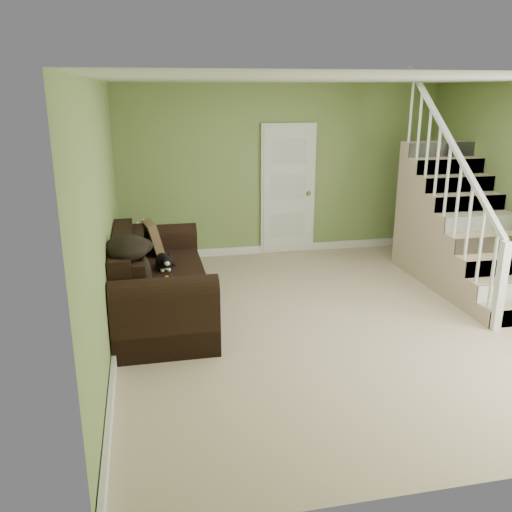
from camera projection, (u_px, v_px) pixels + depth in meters
name	position (u px, v px, depth m)	size (l,w,h in m)	color
floor	(340.00, 319.00, 6.18)	(5.00, 5.50, 0.01)	tan
ceiling	(351.00, 79.00, 5.41)	(5.00, 5.50, 0.01)	white
wall_back	(281.00, 171.00, 8.36)	(5.00, 0.04, 2.60)	#77914E
wall_front	(511.00, 301.00, 3.22)	(5.00, 0.04, 2.60)	#77914E
wall_left	(104.00, 218.00, 5.30)	(0.04, 5.50, 2.60)	#77914E
baseboard_back	(281.00, 248.00, 8.70)	(5.00, 0.04, 0.12)	white
baseboard_left	(117.00, 333.00, 5.67)	(0.04, 5.50, 0.12)	white
door	(288.00, 190.00, 8.43)	(0.86, 0.12, 2.02)	white
staircase	(457.00, 234.00, 7.28)	(1.00, 2.51, 2.82)	tan
sofa	(157.00, 285.00, 6.20)	(1.03, 2.39, 0.95)	black
side_table	(146.00, 258.00, 7.39)	(0.57, 0.57, 0.82)	black
cat	(164.00, 262.00, 6.23)	(0.27, 0.51, 0.25)	black
banana	(168.00, 279.00, 5.87)	(0.05, 0.19, 0.05)	yellow
throw_pillow	(154.00, 238.00, 6.79)	(0.11, 0.42, 0.42)	#44301B
throw_blanket	(126.00, 248.00, 5.44)	(0.44, 0.58, 0.24)	black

